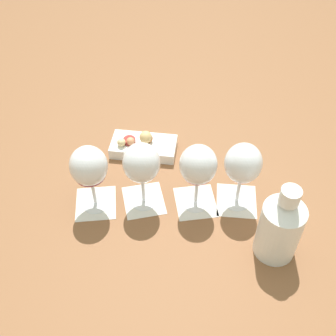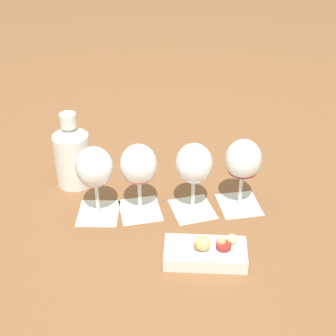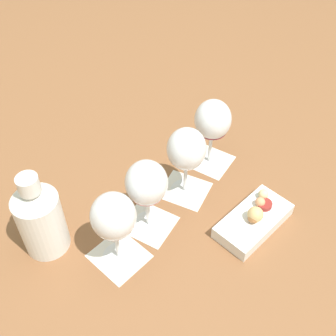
{
  "view_description": "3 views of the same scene",
  "coord_description": "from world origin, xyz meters",
  "px_view_note": "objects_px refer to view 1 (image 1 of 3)",
  "views": [
    {
      "loc": [
        0.52,
        0.41,
        0.81
      ],
      "look_at": [
        -0.0,
        -0.0,
        0.12
      ],
      "focal_mm": 45.0,
      "sensor_mm": 36.0,
      "label": 1
    },
    {
      "loc": [
        -0.84,
        -0.57,
        0.77
      ],
      "look_at": [
        -0.0,
        -0.0,
        0.12
      ],
      "focal_mm": 55.0,
      "sensor_mm": 36.0,
      "label": 2
    },
    {
      "loc": [
        -0.6,
        0.15,
        0.75
      ],
      "look_at": [
        -0.0,
        -0.0,
        0.12
      ],
      "focal_mm": 45.0,
      "sensor_mm": 36.0,
      "label": 3
    }
  ],
  "objects_px": {
    "wine_glass_1": "(198,167)",
    "ceramic_vase": "(280,226)",
    "wine_glass_2": "(142,166)",
    "wine_glass_3": "(89,169)",
    "wine_glass_0": "(243,166)",
    "snack_dish": "(143,146)"
  },
  "relations": [
    {
      "from": "wine_glass_3",
      "to": "snack_dish",
      "type": "height_order",
      "value": "wine_glass_3"
    },
    {
      "from": "wine_glass_0",
      "to": "wine_glass_1",
      "type": "xyz_separation_m",
      "value": [
        0.07,
        -0.08,
        0.0
      ]
    },
    {
      "from": "wine_glass_0",
      "to": "wine_glass_2",
      "type": "height_order",
      "value": "same"
    },
    {
      "from": "wine_glass_0",
      "to": "wine_glass_2",
      "type": "relative_size",
      "value": 1.0
    },
    {
      "from": "wine_glass_2",
      "to": "ceramic_vase",
      "type": "xyz_separation_m",
      "value": [
        -0.07,
        0.32,
        -0.04
      ]
    },
    {
      "from": "wine_glass_0",
      "to": "snack_dish",
      "type": "distance_m",
      "value": 0.32
    },
    {
      "from": "wine_glass_3",
      "to": "snack_dish",
      "type": "xyz_separation_m",
      "value": [
        -0.22,
        -0.03,
        -0.11
      ]
    },
    {
      "from": "ceramic_vase",
      "to": "wine_glass_2",
      "type": "bearing_deg",
      "value": -77.33
    },
    {
      "from": "wine_glass_1",
      "to": "wine_glass_2",
      "type": "xyz_separation_m",
      "value": [
        0.08,
        -0.11,
        -0.0
      ]
    },
    {
      "from": "wine_glass_1",
      "to": "snack_dish",
      "type": "xyz_separation_m",
      "value": [
        -0.06,
        -0.22,
        -0.11
      ]
    },
    {
      "from": "wine_glass_2",
      "to": "wine_glass_3",
      "type": "xyz_separation_m",
      "value": [
        0.08,
        -0.09,
        0.0
      ]
    },
    {
      "from": "wine_glass_0",
      "to": "wine_glass_2",
      "type": "xyz_separation_m",
      "value": [
        0.14,
        -0.18,
        0.0
      ]
    },
    {
      "from": "wine_glass_3",
      "to": "ceramic_vase",
      "type": "relative_size",
      "value": 0.9
    },
    {
      "from": "wine_glass_1",
      "to": "ceramic_vase",
      "type": "distance_m",
      "value": 0.22
    },
    {
      "from": "ceramic_vase",
      "to": "wine_glass_1",
      "type": "bearing_deg",
      "value": -90.7
    },
    {
      "from": "wine_glass_3",
      "to": "snack_dish",
      "type": "bearing_deg",
      "value": -172.06
    },
    {
      "from": "wine_glass_3",
      "to": "ceramic_vase",
      "type": "distance_m",
      "value": 0.44
    },
    {
      "from": "snack_dish",
      "to": "wine_glass_1",
      "type": "bearing_deg",
      "value": 74.79
    },
    {
      "from": "snack_dish",
      "to": "wine_glass_0",
      "type": "bearing_deg",
      "value": 91.21
    },
    {
      "from": "ceramic_vase",
      "to": "wine_glass_3",
      "type": "bearing_deg",
      "value": -69.47
    },
    {
      "from": "wine_glass_1",
      "to": "ceramic_vase",
      "type": "bearing_deg",
      "value": 89.3
    },
    {
      "from": "wine_glass_2",
      "to": "wine_glass_3",
      "type": "bearing_deg",
      "value": -47.17
    }
  ]
}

